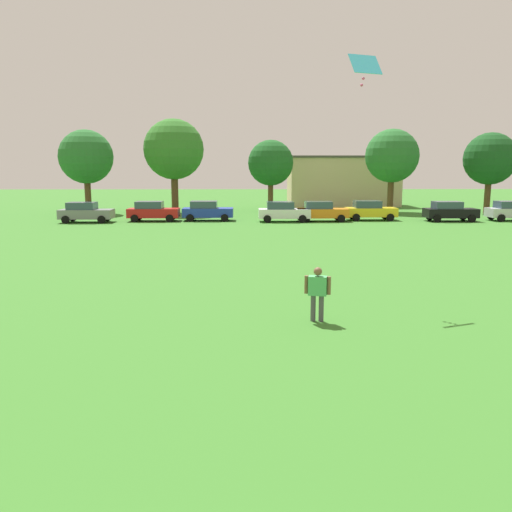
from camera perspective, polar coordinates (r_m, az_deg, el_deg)
The scene contains 17 objects.
ground_plane at distance 31.05m, azimuth -6.02°, elevation 1.29°, with size 160.00×160.00×0.00m, color #387528.
adult_bystander at distance 15.39m, azimuth 6.77°, elevation -3.66°, with size 0.76×0.41×1.63m.
kite at distance 19.25m, azimuth 11.87°, elevation 19.72°, with size 1.21×0.84×1.09m.
parked_car_gray_0 at distance 45.53m, azimuth -18.21°, elevation 4.60°, with size 4.30×2.02×1.68m.
parked_car_red_1 at distance 45.21m, azimuth -11.27°, elevation 4.86°, with size 4.30×2.02×1.68m.
parked_car_blue_2 at distance 44.95m, azimuth -5.40°, elevation 4.98°, with size 4.30×2.02×1.68m.
parked_car_white_3 at distance 43.93m, azimuth 3.00°, elevation 4.90°, with size 4.30×2.02×1.68m.
parked_car_orange_4 at distance 44.54m, azimuth 7.17°, elevation 4.90°, with size 4.30×2.02×1.68m.
parked_car_yellow_5 at distance 46.21m, azimuth 12.40°, elevation 4.92°, with size 4.30×2.02×1.68m.
parked_car_black_6 at distance 47.18m, azimuth 20.49°, elevation 4.63°, with size 4.30×2.02×1.68m.
parked_car_silver_7 at distance 49.81m, azimuth 26.32°, elevation 4.48°, with size 4.30×2.02×1.68m.
tree_far_left at distance 54.40m, azimuth -18.16°, elevation 10.28°, with size 5.25×5.25×8.19m.
tree_left at distance 53.10m, azimuth -9.02°, elevation 11.45°, with size 5.95×5.95×9.27m.
tree_center_left at distance 54.90m, azimuth 1.63°, elevation 10.16°, with size 4.72×4.72×7.36m.
tree_center_right at distance 55.03m, azimuth 14.70°, elevation 10.55°, with size 5.37×5.37×8.36m.
tree_right at distance 56.60m, azimuth 24.30°, elevation 9.68°, with size 5.08×5.08×7.91m.
house_left at distance 63.81m, azimuth 9.44°, elevation 8.14°, with size 13.25×6.71×5.86m.
Camera 1 is at (2.64, -0.61, 4.50)m, focal length 36.45 mm.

